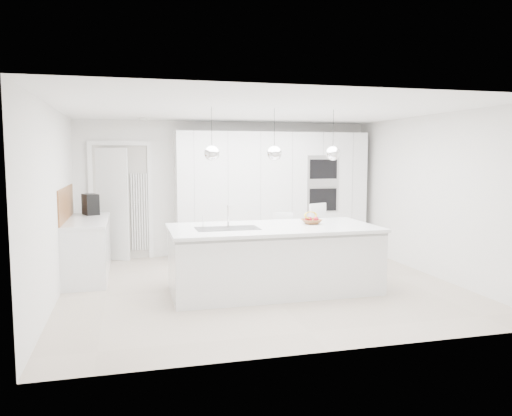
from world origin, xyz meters
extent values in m
plane|color=#B8A693|center=(0.00, 0.00, 0.00)|extent=(5.50, 5.50, 0.00)
plane|color=white|center=(0.00, 2.50, 1.25)|extent=(5.50, 0.00, 5.50)
plane|color=white|center=(-2.75, 0.00, 1.25)|extent=(0.00, 5.00, 5.00)
plane|color=white|center=(0.00, 0.00, 2.50)|extent=(5.50, 5.50, 0.00)
cube|color=white|center=(0.80, 2.20, 1.15)|extent=(3.60, 0.60, 2.30)
cube|color=white|center=(-2.20, 2.42, 1.00)|extent=(0.76, 0.38, 2.00)
cube|color=white|center=(-2.45, 1.20, 0.43)|extent=(0.60, 1.80, 0.86)
cube|color=white|center=(-2.45, 1.20, 0.88)|extent=(0.62, 1.82, 0.04)
cube|color=brown|center=(-2.74, 1.20, 1.15)|extent=(0.02, 1.80, 0.50)
cube|color=white|center=(0.10, -0.30, 0.43)|extent=(2.80, 1.20, 0.86)
cube|color=white|center=(0.10, -0.25, 0.88)|extent=(2.84, 1.40, 0.04)
cylinder|color=white|center=(-0.50, -0.10, 1.05)|extent=(0.02, 0.02, 0.30)
sphere|color=white|center=(-0.75, -0.30, 1.90)|extent=(0.20, 0.20, 0.20)
sphere|color=white|center=(0.10, -0.30, 1.90)|extent=(0.20, 0.20, 0.20)
sphere|color=white|center=(0.95, -0.30, 1.90)|extent=(0.20, 0.20, 0.20)
imported|color=brown|center=(0.70, -0.16, 0.93)|extent=(0.32, 0.32, 0.07)
cube|color=black|center=(-2.43, 1.81, 1.07)|extent=(0.30, 0.37, 0.34)
sphere|color=maroon|center=(0.66, -0.17, 0.97)|extent=(0.08, 0.08, 0.08)
sphere|color=maroon|center=(0.75, -0.20, 0.97)|extent=(0.08, 0.08, 0.08)
sphere|color=maroon|center=(0.64, -0.15, 0.97)|extent=(0.07, 0.07, 0.07)
torus|color=gold|center=(0.68, -0.17, 1.02)|extent=(0.26, 0.18, 0.23)
camera|label=1|loc=(-1.82, -6.78, 1.87)|focal=35.00mm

